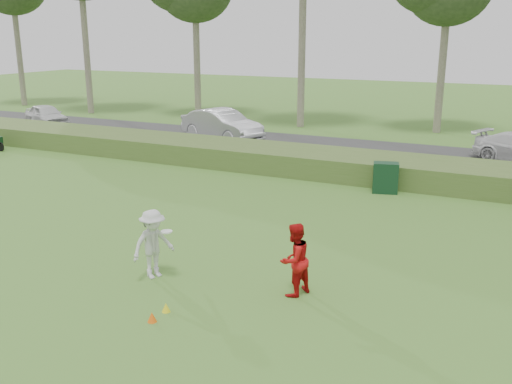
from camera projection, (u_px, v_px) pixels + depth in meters
The scene contains 10 objects.
ground at pixel (181, 289), 13.10m from camera, with size 120.00×120.00×0.00m, color #396C24.
reed_strip at pixel (340, 164), 23.40m from camera, with size 80.00×3.00×0.90m, color #3F5D25.
park_road at pixel (370, 152), 27.86m from camera, with size 80.00×6.00×0.06m, color #2D2D2D.
player_white at pixel (153, 244), 13.51m from camera, with size 1.04×1.25×1.69m.
player_red at pixel (294, 260), 12.60m from camera, with size 0.81×0.63×1.67m, color #B80F10.
cone_orange at pixel (152, 317), 11.58m from camera, with size 0.19×0.19×0.21m, color #F45F0C.
cone_yellow at pixel (166, 307), 12.00m from camera, with size 0.18×0.18×0.20m, color yellow.
utility_cabinet at pixel (385, 178), 20.81m from camera, with size 0.90×0.56×1.12m, color #11331C.
car_left at pixel (46, 115), 35.25m from camera, with size 1.56×3.88×1.32m, color silver.
car_mid at pixel (222, 125), 30.63m from camera, with size 1.74×5.00×1.65m, color silver.
Camera 1 is at (6.72, -10.09, 5.69)m, focal length 40.00 mm.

